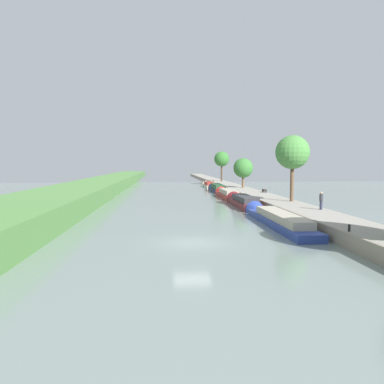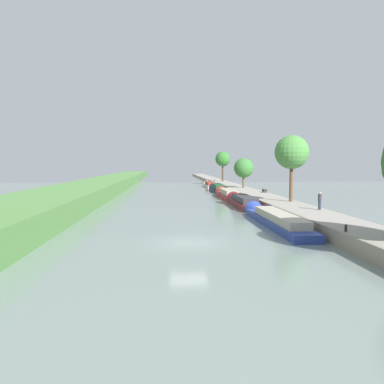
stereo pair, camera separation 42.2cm
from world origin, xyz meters
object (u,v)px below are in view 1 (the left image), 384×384
at_px(narrowboat_maroon, 242,202).
at_px(person_walking, 321,200).
at_px(park_bench, 264,190).
at_px(narrowboat_blue, 276,219).
at_px(narrowboat_cream, 208,185).
at_px(mooring_bollard_near, 349,228).
at_px(mooring_bollard_far, 213,181).
at_px(narrowboat_navy, 216,188).
at_px(narrowboat_red, 227,194).

bearing_deg(narrowboat_maroon, person_walking, -67.33).
distance_m(person_walking, park_bench, 20.71).
bearing_deg(person_walking, narrowboat_blue, -157.29).
bearing_deg(person_walking, park_bench, 89.05).
xyz_separation_m(narrowboat_cream, person_walking, (4.61, -49.05, 1.36)).
xyz_separation_m(narrowboat_maroon, person_walking, (4.90, -11.73, 1.29)).
distance_m(narrowboat_maroon, mooring_bollard_near, 22.78).
height_order(person_walking, mooring_bollard_far, person_walking).
height_order(narrowboat_navy, mooring_bollard_near, narrowboat_navy).
xyz_separation_m(narrowboat_blue, narrowboat_navy, (0.26, 38.26, 0.09)).
height_order(narrowboat_blue, narrowboat_cream, narrowboat_blue).
bearing_deg(narrowboat_maroon, narrowboat_navy, 89.42).
height_order(narrowboat_cream, park_bench, park_bench).
bearing_deg(narrowboat_maroon, narrowboat_blue, -90.06).
distance_m(mooring_bollard_near, park_bench, 31.82).
bearing_deg(narrowboat_red, person_walking, -78.46).
height_order(narrowboat_navy, person_walking, person_walking).
bearing_deg(mooring_bollard_far, park_bench, -84.32).
bearing_deg(narrowboat_red, park_bench, -28.92).
distance_m(narrowboat_red, narrowboat_navy, 12.66).
bearing_deg(person_walking, narrowboat_navy, 97.32).
xyz_separation_m(narrowboat_maroon, narrowboat_cream, (0.29, 37.33, -0.08)).
distance_m(narrowboat_cream, person_walking, 49.29).
distance_m(person_walking, mooring_bollard_near, 11.36).
relative_size(narrowboat_red, mooring_bollard_near, 26.72).
distance_m(narrowboat_red, person_walking, 24.07).
xyz_separation_m(narrowboat_blue, mooring_bollard_far, (1.99, 55.62, 0.71)).
distance_m(narrowboat_navy, mooring_bollard_near, 47.19).
height_order(narrowboat_cream, mooring_bollard_near, mooring_bollard_near).
bearing_deg(person_walking, narrowboat_cream, 95.37).
xyz_separation_m(narrowboat_navy, narrowboat_cream, (0.04, 12.85, -0.09)).
height_order(narrowboat_blue, mooring_bollard_far, mooring_bollard_far).
height_order(mooring_bollard_far, park_bench, park_bench).
bearing_deg(park_bench, mooring_bollard_far, 95.68).
distance_m(narrowboat_navy, park_bench, 16.30).
bearing_deg(person_walking, mooring_bollard_far, 93.13).
xyz_separation_m(narrowboat_red, narrowboat_navy, (0.16, 12.66, 0.05)).
xyz_separation_m(narrowboat_cream, mooring_bollard_near, (1.68, -60.01, 0.71)).
bearing_deg(narrowboat_red, narrowboat_maroon, -90.44).
bearing_deg(mooring_bollard_far, narrowboat_cream, -110.46).
height_order(narrowboat_maroon, narrowboat_navy, narrowboat_navy).
bearing_deg(mooring_bollard_near, narrowboat_red, 93.12).
xyz_separation_m(narrowboat_maroon, narrowboat_navy, (0.25, 24.48, 0.02)).
relative_size(narrowboat_blue, mooring_bollard_near, 34.73).
distance_m(narrowboat_cream, mooring_bollard_near, 60.04).
bearing_deg(narrowboat_navy, person_walking, -82.68).
distance_m(narrowboat_blue, mooring_bollard_far, 55.66).
bearing_deg(narrowboat_cream, park_bench, -80.10).
relative_size(narrowboat_cream, mooring_bollard_near, 23.98).
distance_m(mooring_bollard_near, mooring_bollard_far, 64.52).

